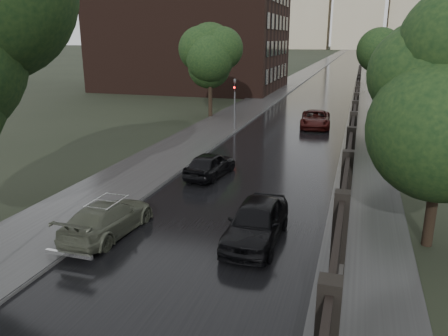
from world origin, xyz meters
TOP-DOWN VIEW (x-y plane):
  - road at (0.00, 190.00)m, footprint 8.00×420.00m
  - sidewalk_left at (-6.00, 190.00)m, footprint 4.00×420.00m
  - verge_right at (5.50, 190.00)m, footprint 3.00×420.00m
  - fence_right at (4.60, 32.01)m, footprint 0.45×75.72m
  - tree_left_far at (-8.00, 30.00)m, footprint 4.25×4.25m
  - tree_right_a at (7.50, 8.00)m, footprint 4.08×4.08m
  - tree_right_b at (7.50, 22.00)m, footprint 4.08×4.08m
  - tree_right_c at (7.50, 40.00)m, footprint 4.08×4.08m
  - traffic_light at (-4.30, 24.99)m, footprint 0.16×0.32m
  - brick_building at (-18.00, 52.00)m, footprint 24.00×18.00m
  - volga_sedan at (-3.60, 5.50)m, footprint 2.00×4.42m
  - hatchback_left at (-2.28, 13.22)m, footprint 2.00×4.01m
  - car_right_near at (1.73, 6.52)m, footprint 1.83×4.43m
  - car_right_far at (1.60, 28.12)m, footprint 2.66×5.11m

SIDE VIEW (x-z plane):
  - road at x=0.00m, z-range 0.00..0.02m
  - verge_right at x=5.50m, z-range 0.00..0.08m
  - sidewalk_left at x=-6.00m, z-range 0.00..0.16m
  - volga_sedan at x=-3.60m, z-range 0.00..1.25m
  - hatchback_left at x=-2.28m, z-range 0.00..1.31m
  - car_right_far at x=1.60m, z-range 0.00..1.38m
  - car_right_near at x=1.73m, z-range 0.00..1.50m
  - fence_right at x=4.60m, z-range -0.34..2.36m
  - traffic_light at x=-4.30m, z-range 0.40..4.40m
  - tree_right_a at x=7.50m, z-range 1.44..8.46m
  - tree_right_b at x=7.50m, z-range 1.44..8.46m
  - tree_right_c at x=7.50m, z-range 1.44..8.46m
  - tree_left_far at x=-8.00m, z-range 1.55..8.94m
  - brick_building at x=-18.00m, z-range 0.00..20.00m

